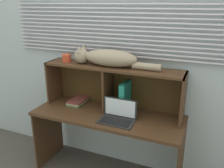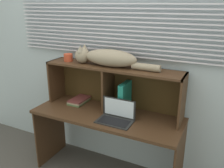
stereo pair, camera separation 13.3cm
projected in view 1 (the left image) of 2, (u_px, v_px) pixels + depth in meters
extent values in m
cube|color=#AEBBC2|center=(119.00, 59.00, 2.56)|extent=(4.40, 0.04, 2.50)
cube|color=silver|center=(117.00, 55.00, 2.50)|extent=(2.49, 0.02, 0.01)
cube|color=silver|center=(117.00, 51.00, 2.48)|extent=(2.49, 0.02, 0.01)
cube|color=silver|center=(117.00, 47.00, 2.47)|extent=(2.49, 0.02, 0.01)
cube|color=silver|center=(117.00, 43.00, 2.46)|extent=(2.49, 0.02, 0.01)
cube|color=silver|center=(117.00, 39.00, 2.44)|extent=(2.49, 0.02, 0.01)
cube|color=silver|center=(117.00, 34.00, 2.43)|extent=(2.49, 0.02, 0.01)
cube|color=silver|center=(118.00, 30.00, 2.42)|extent=(2.49, 0.02, 0.01)
cube|color=silver|center=(118.00, 26.00, 2.40)|extent=(2.49, 0.02, 0.01)
cube|color=silver|center=(118.00, 21.00, 2.39)|extent=(2.49, 0.02, 0.01)
cube|color=silver|center=(118.00, 17.00, 2.37)|extent=(2.49, 0.02, 0.01)
cube|color=silver|center=(118.00, 13.00, 2.36)|extent=(2.49, 0.02, 0.01)
cube|color=silver|center=(118.00, 8.00, 2.35)|extent=(2.49, 0.02, 0.01)
cube|color=silver|center=(118.00, 4.00, 2.33)|extent=(2.49, 0.02, 0.01)
cube|color=#462C1A|center=(107.00, 116.00, 2.45)|extent=(1.54, 0.57, 0.03)
cube|color=#462C1A|center=(49.00, 133.00, 2.85)|extent=(0.02, 0.51, 0.71)
cube|color=#462C1A|center=(180.00, 165.00, 2.28)|extent=(0.02, 0.51, 0.71)
cube|color=#462C1A|center=(112.00, 68.00, 2.41)|extent=(1.45, 0.29, 0.02)
cube|color=#462C1A|center=(54.00, 80.00, 2.74)|extent=(0.02, 0.29, 0.47)
cube|color=#462C1A|center=(183.00, 99.00, 2.21)|extent=(0.02, 0.29, 0.47)
cube|color=#462C1A|center=(108.00, 89.00, 2.50)|extent=(0.02, 0.27, 0.45)
cube|color=#442F15|center=(117.00, 85.00, 2.60)|extent=(1.45, 0.01, 0.47)
ellipsoid|color=gray|center=(110.00, 58.00, 2.38)|extent=(0.56, 0.20, 0.17)
sphere|color=gray|center=(82.00, 56.00, 2.50)|extent=(0.16, 0.16, 0.16)
cone|color=gray|center=(79.00, 49.00, 2.44)|extent=(0.07, 0.07, 0.07)
cone|color=gray|center=(83.00, 48.00, 2.51)|extent=(0.07, 0.07, 0.07)
cylinder|color=gray|center=(147.00, 67.00, 2.26)|extent=(0.27, 0.07, 0.07)
cube|color=#242424|center=(116.00, 121.00, 2.28)|extent=(0.34, 0.21, 0.01)
cube|color=#242424|center=(120.00, 108.00, 2.34)|extent=(0.34, 0.01, 0.19)
cube|color=white|center=(120.00, 108.00, 2.34)|extent=(0.31, 0.00, 0.17)
cube|color=black|center=(116.00, 121.00, 2.27)|extent=(0.29, 0.15, 0.00)
cube|color=#1E8070|center=(125.00, 97.00, 2.45)|extent=(0.05, 0.23, 0.32)
cube|color=#4E6D41|center=(78.00, 102.00, 2.71)|extent=(0.16, 0.26, 0.02)
cube|color=tan|center=(78.00, 101.00, 2.70)|extent=(0.16, 0.26, 0.02)
cube|color=brown|center=(78.00, 100.00, 2.70)|extent=(0.16, 0.26, 0.01)
cylinder|color=#BD4227|center=(67.00, 58.00, 2.59)|extent=(0.10, 0.10, 0.08)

